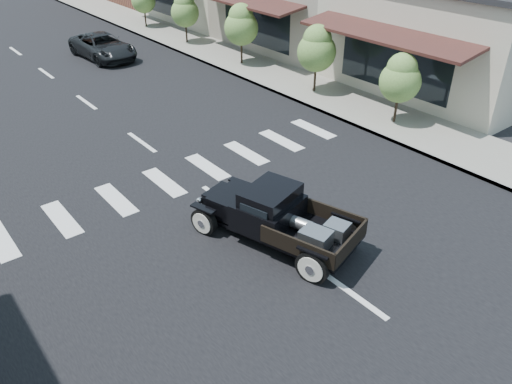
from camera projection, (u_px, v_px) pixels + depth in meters
ground at (267, 233)px, 13.16m from camera, size 120.00×120.00×0.00m
road at (61, 84)px, 23.17m from camera, size 14.00×80.00×0.02m
road_markings at (106, 117)px, 19.83m from camera, size 12.00×60.00×0.06m
sidewalk_right at (212, 51)px, 27.66m from camera, size 3.00×80.00×0.15m
storefront_near at (465, 31)px, 22.66m from camera, size 10.00×9.00×4.50m
storefront_mid at (323, 1)px, 28.66m from camera, size 10.00×9.00×4.50m
small_tree_a at (399, 90)px, 18.43m from camera, size 1.52×1.52×2.53m
small_tree_b at (316, 60)px, 21.28m from camera, size 1.65×1.65×2.75m
small_tree_c at (241, 35)px, 24.79m from camera, size 1.69×1.69×2.81m
small_tree_d at (185, 18)px, 28.36m from camera, size 1.58×1.58×2.63m
small_tree_e at (144, 6)px, 31.72m from camera, size 1.51×1.51×2.51m
hotrod_pickup at (277, 216)px, 12.49m from camera, size 3.23×4.82×1.53m
second_car at (103, 47)px, 26.38m from camera, size 2.34×4.63×1.26m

